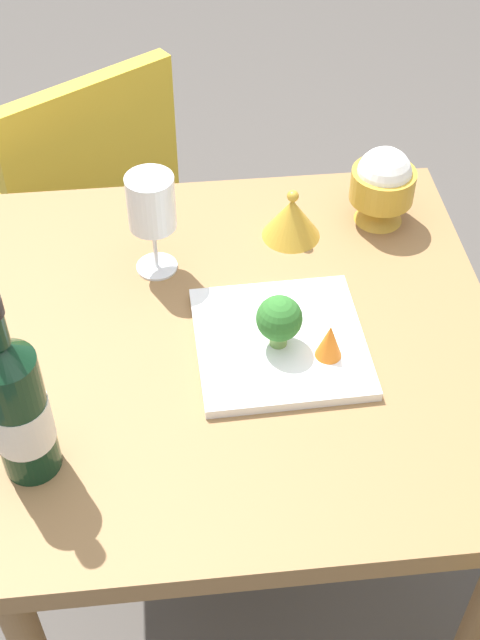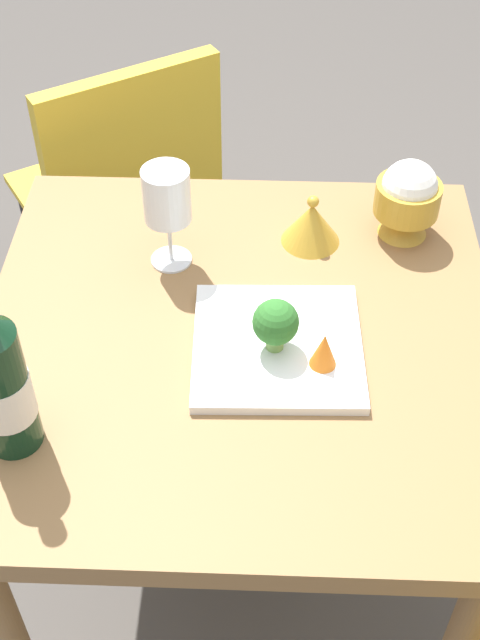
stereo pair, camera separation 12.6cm
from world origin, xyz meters
name	(u,v)px [view 1 (the left image)]	position (x,y,z in m)	size (l,w,h in m)	color
ground_plane	(240,577)	(0.00, 0.00, 0.00)	(8.00, 8.00, 0.00)	#4C4742
dining_table	(240,378)	(0.00, 0.00, 0.65)	(0.80, 0.80, 0.75)	olive
chair_by_wall	(82,199)	(0.29, -0.67, 0.53)	(0.55, 0.55, 0.85)	gold
wine_bottle	(18,407)	(0.30, 0.21, 0.87)	(0.08, 0.08, 0.30)	black
wine_glass	(151,205)	(0.12, -0.17, 0.88)	(0.08, 0.08, 0.18)	white
rice_bowl	(383,185)	(-0.27, -0.25, 0.83)	(0.11, 0.11, 0.14)	gold
rice_bowl_lid	(292,218)	(-0.11, -0.23, 0.79)	(0.10, 0.10, 0.09)	gold
serving_plate	(280,342)	(-0.06, 0.03, 0.76)	(0.26, 0.26, 0.02)	white
broccoli_floret	(279,319)	(-0.05, 0.04, 0.82)	(0.07, 0.07, 0.09)	#729E4C
carrot_garnish_left	(330,341)	(-0.12, 0.07, 0.80)	(0.04, 0.04, 0.06)	orange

